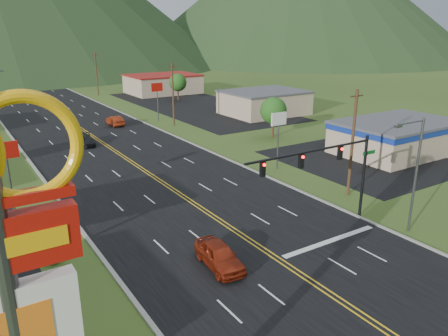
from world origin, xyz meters
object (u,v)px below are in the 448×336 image
traffic_signal (330,163)px  car_dark_mid (87,141)px  car_red_far (115,121)px  streetlight_east (414,169)px  pylon_sign (6,287)px  car_red_near (219,256)px

traffic_signal → car_dark_mid: size_ratio=2.93×
car_red_far → car_dark_mid: bearing=53.6°
traffic_signal → streetlight_east: bearing=-40.4°
traffic_signal → car_red_far: traffic_signal is taller
pylon_sign → car_red_near: 19.33m
traffic_signal → car_red_far: bearing=91.4°
pylon_sign → car_red_far: (22.38, 58.11, -8.53)m
car_red_near → car_red_far: 47.63m
car_red_near → car_dark_mid: (1.73, 36.52, -0.16)m
pylon_sign → car_red_far: size_ratio=2.99×
streetlight_east → car_red_near: 16.05m
car_red_near → car_red_far: (9.26, 46.72, -0.04)m
traffic_signal → car_red_near: size_ratio=2.74×
car_red_near → car_dark_mid: car_red_near is taller
car_red_near → car_dark_mid: bearing=92.6°
car_red_far → pylon_sign: bearing=69.0°
car_dark_mid → car_red_far: size_ratio=0.96×
streetlight_east → car_dark_mid: (-13.34, 39.91, -4.53)m
traffic_signal → car_red_far: (-1.11, 46.12, -4.56)m
traffic_signal → streetlight_east: 6.17m
pylon_sign → streetlight_east: bearing=15.8°
car_red_far → streetlight_east: bearing=96.7°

